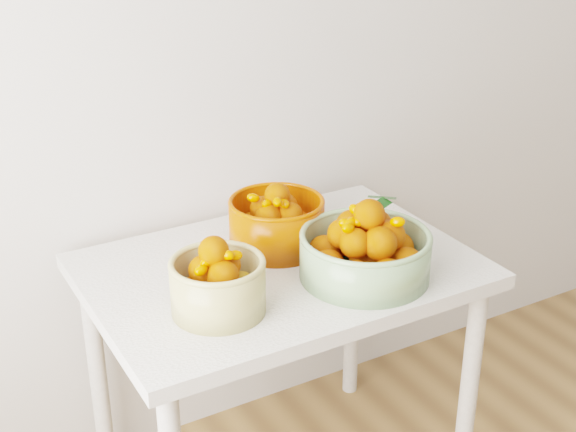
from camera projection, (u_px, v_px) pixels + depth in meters
name	position (u px, v px, depth m)	size (l,w,h in m)	color
table	(280.00, 296.00, 2.15)	(1.00, 0.70, 0.75)	silver
bowl_cream	(218.00, 283.00, 1.87)	(0.30, 0.30, 0.19)	tan
bowl_green	(365.00, 251.00, 2.02)	(0.37, 0.37, 0.21)	#81A373
bowl_orange	(277.00, 222.00, 2.18)	(0.33, 0.33, 0.19)	#C53C04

